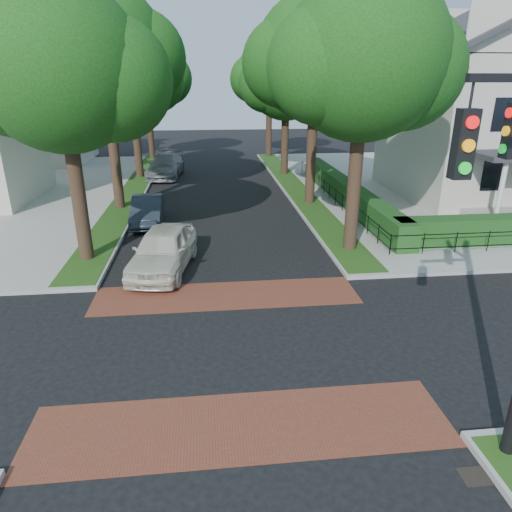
# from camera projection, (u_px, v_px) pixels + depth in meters

# --- Properties ---
(ground) EXTENTS (120.00, 120.00, 0.00)m
(ground) POSITION_uv_depth(u_px,v_px,m) (232.00, 346.00, 12.72)
(ground) COLOR black
(ground) RESTS_ON ground
(sidewalk_ne) EXTENTS (30.00, 30.00, 0.15)m
(sidewalk_ne) POSITION_uv_depth(u_px,v_px,m) (491.00, 184.00, 32.29)
(sidewalk_ne) COLOR gray
(sidewalk_ne) RESTS_ON ground
(crosswalk_far) EXTENTS (9.00, 2.20, 0.01)m
(crosswalk_far) POSITION_uv_depth(u_px,v_px,m) (227.00, 295.00, 15.69)
(crosswalk_far) COLOR brown
(crosswalk_far) RESTS_ON ground
(crosswalk_near) EXTENTS (9.00, 2.20, 0.01)m
(crosswalk_near) POSITION_uv_depth(u_px,v_px,m) (241.00, 426.00, 9.75)
(crosswalk_near) COLOR brown
(crosswalk_near) RESTS_ON ground
(storm_drain) EXTENTS (0.65, 0.45, 0.01)m
(storm_drain) POSITION_uv_depth(u_px,v_px,m) (478.00, 476.00, 8.52)
(storm_drain) COLOR black
(storm_drain) RESTS_ON ground
(grass_strip_ne) EXTENTS (1.60, 29.80, 0.02)m
(grass_strip_ne) POSITION_uv_depth(u_px,v_px,m) (295.00, 187.00, 30.93)
(grass_strip_ne) COLOR #1D4513
(grass_strip_ne) RESTS_ON sidewalk_ne
(grass_strip_nw) EXTENTS (1.60, 29.80, 0.02)m
(grass_strip_nw) POSITION_uv_depth(u_px,v_px,m) (132.00, 191.00, 29.83)
(grass_strip_nw) COLOR #1D4513
(grass_strip_nw) RESTS_ON sidewalk_nw
(tree_right_near) EXTENTS (7.75, 6.67, 10.66)m
(tree_right_near) POSITION_uv_depth(u_px,v_px,m) (365.00, 60.00, 17.26)
(tree_right_near) COLOR black
(tree_right_near) RESTS_ON sidewalk_ne
(tree_right_mid) EXTENTS (8.25, 7.09, 11.22)m
(tree_right_mid) POSITION_uv_depth(u_px,v_px,m) (316.00, 59.00, 24.56)
(tree_right_mid) COLOR black
(tree_right_mid) RESTS_ON sidewalk_ne
(tree_right_far) EXTENTS (7.25, 6.23, 9.74)m
(tree_right_far) POSITION_uv_depth(u_px,v_px,m) (287.00, 81.00, 33.27)
(tree_right_far) COLOR black
(tree_right_far) RESTS_ON sidewalk_ne
(tree_right_back) EXTENTS (7.50, 6.45, 10.20)m
(tree_right_back) POSITION_uv_depth(u_px,v_px,m) (270.00, 76.00, 41.49)
(tree_right_back) COLOR black
(tree_right_back) RESTS_ON sidewalk_ne
(tree_left_near) EXTENTS (7.50, 6.45, 10.20)m
(tree_left_near) POSITION_uv_depth(u_px,v_px,m) (65.00, 70.00, 16.27)
(tree_left_near) COLOR black
(tree_left_near) RESTS_ON sidewalk_nw
(tree_left_mid) EXTENTS (8.00, 6.88, 11.48)m
(tree_left_mid) POSITION_uv_depth(u_px,v_px,m) (106.00, 51.00, 23.31)
(tree_left_mid) COLOR black
(tree_left_mid) RESTS_ON sidewalk_nw
(tree_left_far) EXTENTS (7.00, 6.02, 9.86)m
(tree_left_far) POSITION_uv_depth(u_px,v_px,m) (133.00, 77.00, 32.07)
(tree_left_far) COLOR black
(tree_left_far) RESTS_ON sidewalk_nw
(tree_left_back) EXTENTS (7.75, 6.66, 10.44)m
(tree_left_back) POSITION_uv_depth(u_px,v_px,m) (147.00, 74.00, 40.33)
(tree_left_back) COLOR black
(tree_left_back) RESTS_ON sidewalk_nw
(hedge_main_road) EXTENTS (1.00, 18.00, 1.20)m
(hedge_main_road) POSITION_uv_depth(u_px,v_px,m) (346.00, 191.00, 27.15)
(hedge_main_road) COLOR #1F4618
(hedge_main_road) RESTS_ON sidewalk_ne
(fence_main_road) EXTENTS (0.06, 18.00, 0.90)m
(fence_main_road) POSITION_uv_depth(u_px,v_px,m) (333.00, 194.00, 27.12)
(fence_main_road) COLOR black
(fence_main_road) RESTS_ON sidewalk_ne
(house_victorian) EXTENTS (13.00, 13.05, 12.48)m
(house_victorian) POSITION_uv_depth(u_px,v_px,m) (508.00, 97.00, 27.09)
(house_victorian) COLOR beige
(house_victorian) RESTS_ON sidewalk_ne
(house_left_far) EXTENTS (10.00, 9.00, 10.14)m
(house_left_far) POSITION_uv_depth(u_px,v_px,m) (28.00, 104.00, 39.01)
(house_left_far) COLOR beige
(house_left_far) RESTS_ON sidewalk_nw
(parked_car_front) EXTENTS (2.81, 5.20, 1.68)m
(parked_car_front) POSITION_uv_depth(u_px,v_px,m) (163.00, 250.00, 17.53)
(parked_car_front) COLOR silver
(parked_car_front) RESTS_ON ground
(parked_car_middle) EXTENTS (1.63, 4.32, 1.41)m
(parked_car_middle) POSITION_uv_depth(u_px,v_px,m) (148.00, 210.00, 23.33)
(parked_car_middle) COLOR #222933
(parked_car_middle) RESTS_ON ground
(parked_car_rear) EXTENTS (2.82, 5.95, 1.68)m
(parked_car_rear) POSITION_uv_depth(u_px,v_px,m) (166.00, 166.00, 34.70)
(parked_car_rear) COLOR gray
(parked_car_rear) RESTS_ON ground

